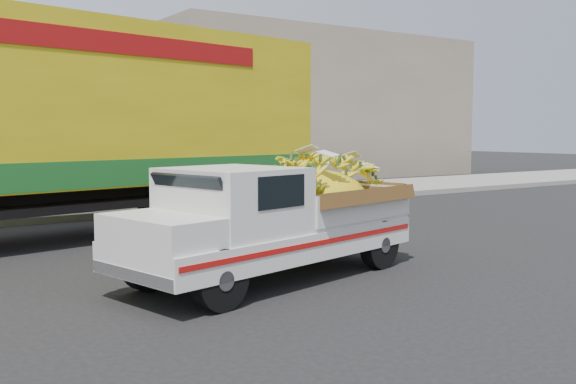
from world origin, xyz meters
TOP-DOWN VIEW (x-y plane):
  - ground at (0.00, 0.00)m, footprint 100.00×100.00m
  - curb at (0.00, 6.58)m, footprint 60.00×0.25m
  - building_right at (14.00, 15.58)m, footprint 14.00×6.00m
  - pickup_truck at (2.31, -0.33)m, footprint 4.42×2.47m
  - semi_trailer at (-0.19, 4.14)m, footprint 12.08×4.74m

SIDE VIEW (x-z plane):
  - ground at x=0.00m, z-range 0.00..0.00m
  - curb at x=0.00m, z-range 0.00..0.15m
  - pickup_truck at x=2.31m, z-range 0.05..1.52m
  - semi_trailer at x=-0.19m, z-range 0.22..4.02m
  - building_right at x=14.00m, z-range 0.00..6.00m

